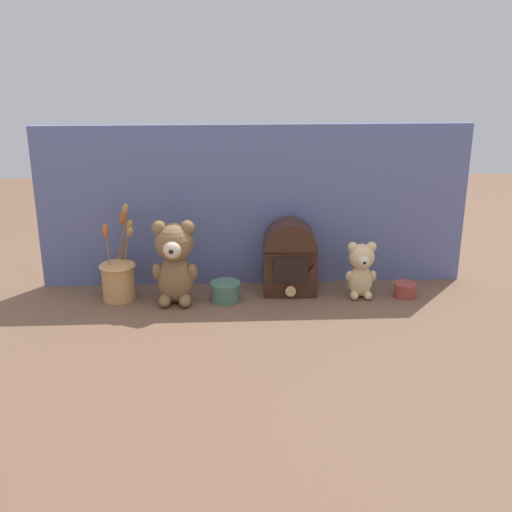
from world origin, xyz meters
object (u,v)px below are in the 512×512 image
(teddy_bear_large, at_px, (175,261))
(decorative_tin_short, at_px, (405,290))
(vintage_radio, at_px, (290,258))
(decorative_tin_tall, at_px, (225,291))
(teddy_bear_medium, at_px, (361,269))
(flower_vase, at_px, (119,276))

(teddy_bear_large, bearing_deg, decorative_tin_short, 1.10)
(teddy_bear_large, distance_m, vintage_radio, 0.40)
(decorative_tin_tall, distance_m, decorative_tin_short, 0.61)
(decorative_tin_tall, height_order, decorative_tin_short, decorative_tin_tall)
(teddy_bear_medium, distance_m, decorative_tin_short, 0.17)
(teddy_bear_large, bearing_deg, vintage_radio, 11.00)
(vintage_radio, bearing_deg, teddy_bear_medium, -13.38)
(vintage_radio, height_order, decorative_tin_short, vintage_radio)
(vintage_radio, relative_size, decorative_tin_short, 3.28)
(decorative_tin_short, bearing_deg, flower_vase, 178.41)
(teddy_bear_large, relative_size, decorative_tin_short, 3.66)
(decorative_tin_tall, bearing_deg, vintage_radio, 15.89)
(flower_vase, distance_m, vintage_radio, 0.58)
(teddy_bear_medium, xyz_separation_m, flower_vase, (-0.82, 0.02, -0.02))
(decorative_tin_tall, xyz_separation_m, decorative_tin_short, (0.61, 0.00, -0.01))
(flower_vase, bearing_deg, vintage_radio, 3.29)
(teddy_bear_medium, distance_m, flower_vase, 0.82)
(teddy_bear_large, bearing_deg, flower_vase, 167.75)
(flower_vase, relative_size, decorative_tin_short, 4.16)
(teddy_bear_large, xyz_separation_m, vintage_radio, (0.39, 0.08, -0.02))
(flower_vase, bearing_deg, teddy_bear_large, -12.25)
(vintage_radio, bearing_deg, decorative_tin_tall, -164.11)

